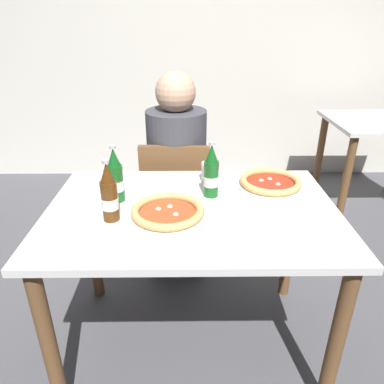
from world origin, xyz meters
name	(u,v)px	position (x,y,z in m)	size (l,w,h in m)	color
ground_plane	(192,339)	(0.00, 0.00, 0.00)	(8.00, 8.00, 0.00)	#4C4C51
back_wall_tiled	(189,37)	(0.00, 2.20, 1.30)	(7.00, 0.10, 2.60)	silver
dining_table_main	(192,232)	(0.00, 0.00, 0.64)	(1.20, 0.80, 0.75)	silver
chair_behind_table	(177,199)	(-0.09, 0.61, 0.48)	(0.42, 0.42, 0.85)	brown
diner_seated	(177,180)	(-0.08, 0.66, 0.58)	(0.34, 0.34, 1.21)	#2D3342
dining_table_background	(379,140)	(1.49, 1.40, 0.59)	(0.80, 0.70, 0.75)	silver
pizza_margherita_near	(168,212)	(-0.10, -0.07, 0.77)	(0.31, 0.31, 0.04)	white
pizza_marinara_far	(270,183)	(0.36, 0.20, 0.77)	(0.31, 0.31, 0.04)	white
beer_bottle_left	(211,174)	(0.08, 0.12, 0.85)	(0.07, 0.07, 0.25)	#14591E
beer_bottle_center	(109,195)	(-0.31, -0.09, 0.85)	(0.07, 0.07, 0.25)	#512D0F
beer_bottle_right	(116,178)	(-0.32, 0.08, 0.85)	(0.07, 0.07, 0.25)	#14591E
napkin_with_cutlery	(272,218)	(0.31, -0.09, 0.75)	(0.20, 0.20, 0.01)	white
paper_cup	(209,172)	(0.08, 0.27, 0.80)	(0.07, 0.07, 0.10)	white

